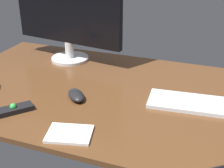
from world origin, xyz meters
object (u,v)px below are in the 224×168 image
object	(u,v)px
keyboard	(206,105)
pen	(218,168)
notepad	(69,134)
computer_mouse	(76,95)
monitor	(67,13)
media_remote	(7,111)

from	to	relation	value
keyboard	pen	size ratio (longest dim) A/B	3.19
notepad	pen	bearing A→B (deg)	-0.43
notepad	keyboard	bearing A→B (deg)	41.15
computer_mouse	pen	distance (cm)	59.32
monitor	keyboard	xyz separation A→B (cm)	(69.55, -25.19, -22.83)
monitor	keyboard	distance (cm)	77.41
keyboard	pen	xyz separation A→B (cm)	(6.66, -34.63, -0.26)
monitor	keyboard	bearing A→B (deg)	-12.13
notepad	pen	size ratio (longest dim) A/B	1.06
monitor	pen	distance (cm)	99.60
monitor	computer_mouse	world-z (taller)	monitor
media_remote	notepad	world-z (taller)	media_remote
keyboard	computer_mouse	distance (cm)	49.29
notepad	media_remote	bearing A→B (deg)	171.46
monitor	computer_mouse	distance (cm)	47.87
notepad	pen	xyz separation A→B (cm)	(45.90, -0.35, 0.01)
monitor	computer_mouse	bearing A→B (deg)	-51.69
keyboard	computer_mouse	bearing A→B (deg)	-171.97
keyboard	pen	bearing A→B (deg)	-84.53
computer_mouse	media_remote	distance (cm)	26.14
media_remote	notepad	size ratio (longest dim) A/B	1.24
monitor	pen	xyz separation A→B (cm)	(76.21, -59.82, -23.08)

